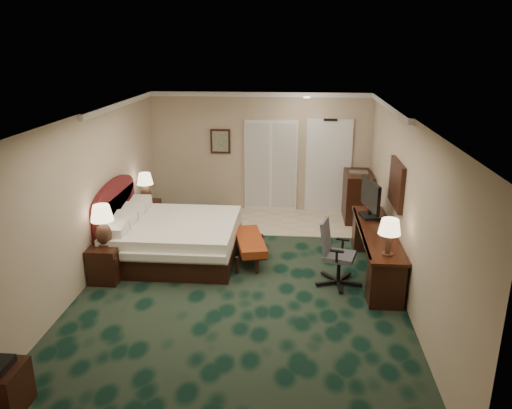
# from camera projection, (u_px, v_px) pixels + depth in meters

# --- Properties ---
(floor) EXTENTS (5.00, 7.50, 0.00)m
(floor) POSITION_uv_depth(u_px,v_px,m) (243.00, 281.00, 8.20)
(floor) COLOR black
(floor) RESTS_ON ground
(ceiling) EXTENTS (5.00, 7.50, 0.00)m
(ceiling) POSITION_uv_depth(u_px,v_px,m) (241.00, 116.00, 7.36)
(ceiling) COLOR silver
(ceiling) RESTS_ON wall_back
(wall_back) EXTENTS (5.00, 0.00, 2.70)m
(wall_back) POSITION_uv_depth(u_px,v_px,m) (260.00, 152.00, 11.33)
(wall_back) COLOR tan
(wall_back) RESTS_ON ground
(wall_front) EXTENTS (5.00, 0.00, 2.70)m
(wall_front) POSITION_uv_depth(u_px,v_px,m) (194.00, 339.00, 4.23)
(wall_front) COLOR tan
(wall_front) RESTS_ON ground
(wall_left) EXTENTS (0.00, 7.50, 2.70)m
(wall_left) POSITION_uv_depth(u_px,v_px,m) (87.00, 199.00, 7.97)
(wall_left) COLOR tan
(wall_left) RESTS_ON ground
(wall_right) EXTENTS (0.00, 7.50, 2.70)m
(wall_right) POSITION_uv_depth(u_px,v_px,m) (405.00, 207.00, 7.58)
(wall_right) COLOR tan
(wall_right) RESTS_ON ground
(crown_molding) EXTENTS (5.00, 7.50, 0.10)m
(crown_molding) POSITION_uv_depth(u_px,v_px,m) (241.00, 120.00, 7.37)
(crown_molding) COLOR white
(crown_molding) RESTS_ON wall_back
(tile_patch) EXTENTS (3.20, 1.70, 0.01)m
(tile_patch) POSITION_uv_depth(u_px,v_px,m) (298.00, 222.00, 10.87)
(tile_patch) COLOR beige
(tile_patch) RESTS_ON ground
(headboard) EXTENTS (0.12, 2.00, 1.40)m
(headboard) POSITION_uv_depth(u_px,v_px,m) (116.00, 217.00, 9.12)
(headboard) COLOR #45100E
(headboard) RESTS_ON ground
(entry_door) EXTENTS (1.02, 0.06, 2.18)m
(entry_door) POSITION_uv_depth(u_px,v_px,m) (328.00, 167.00, 11.27)
(entry_door) COLOR white
(entry_door) RESTS_ON ground
(closet_doors) EXTENTS (1.20, 0.06, 2.10)m
(closet_doors) POSITION_uv_depth(u_px,v_px,m) (271.00, 166.00, 11.37)
(closet_doors) COLOR beige
(closet_doors) RESTS_ON ground
(wall_art) EXTENTS (0.45, 0.06, 0.55)m
(wall_art) POSITION_uv_depth(u_px,v_px,m) (220.00, 141.00, 11.28)
(wall_art) COLOR #496253
(wall_art) RESTS_ON wall_back
(wall_mirror) EXTENTS (0.05, 0.95, 0.75)m
(wall_mirror) POSITION_uv_depth(u_px,v_px,m) (397.00, 184.00, 8.09)
(wall_mirror) COLOR white
(wall_mirror) RESTS_ON wall_right
(bed) EXTENTS (2.18, 2.02, 0.69)m
(bed) POSITION_uv_depth(u_px,v_px,m) (176.00, 240.00, 9.01)
(bed) COLOR white
(bed) RESTS_ON ground
(nightstand_near) EXTENTS (0.47, 0.54, 0.59)m
(nightstand_near) POSITION_uv_depth(u_px,v_px,m) (106.00, 263.00, 8.17)
(nightstand_near) COLOR black
(nightstand_near) RESTS_ON ground
(nightstand_far) EXTENTS (0.45, 0.52, 0.57)m
(nightstand_far) POSITION_uv_depth(u_px,v_px,m) (148.00, 215.00, 10.49)
(nightstand_far) COLOR black
(nightstand_far) RESTS_ON ground
(lamp_near) EXTENTS (0.39, 0.39, 0.69)m
(lamp_near) POSITION_uv_depth(u_px,v_px,m) (103.00, 225.00, 8.01)
(lamp_near) COLOR black
(lamp_near) RESTS_ON nightstand_near
(lamp_far) EXTENTS (0.34, 0.34, 0.62)m
(lamp_far) POSITION_uv_depth(u_px,v_px,m) (145.00, 188.00, 10.28)
(lamp_far) COLOR black
(lamp_far) RESTS_ON nightstand_far
(bed_bench) EXTENTS (0.72, 1.34, 0.43)m
(bed_bench) POSITION_uv_depth(u_px,v_px,m) (250.00, 249.00, 8.93)
(bed_bench) COLOR brown
(bed_bench) RESTS_ON ground
(side_table) EXTENTS (0.49, 0.49, 0.53)m
(side_table) POSITION_uv_depth(u_px,v_px,m) (0.00, 389.00, 5.25)
(side_table) COLOR black
(side_table) RESTS_ON ground
(desk) EXTENTS (0.57, 2.62, 0.76)m
(desk) POSITION_uv_depth(u_px,v_px,m) (375.00, 252.00, 8.40)
(desk) COLOR black
(desk) RESTS_ON ground
(tv) EXTENTS (0.23, 0.88, 0.68)m
(tv) POSITION_uv_depth(u_px,v_px,m) (370.00, 199.00, 8.82)
(tv) COLOR black
(tv) RESTS_ON desk
(desk_lamp) EXTENTS (0.33, 0.33, 0.57)m
(desk_lamp) POSITION_uv_depth(u_px,v_px,m) (389.00, 237.00, 7.26)
(desk_lamp) COLOR black
(desk_lamp) RESTS_ON desk
(desk_chair) EXTENTS (0.75, 0.72, 1.07)m
(desk_chair) POSITION_uv_depth(u_px,v_px,m) (340.00, 253.00, 7.95)
(desk_chair) COLOR #3E3F48
(desk_chair) RESTS_ON ground
(minibar) EXTENTS (0.56, 1.00, 1.06)m
(minibar) POSITION_uv_depth(u_px,v_px,m) (357.00, 196.00, 10.90)
(minibar) COLOR black
(minibar) RESTS_ON ground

